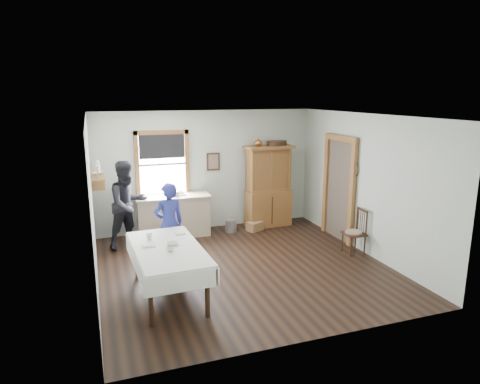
% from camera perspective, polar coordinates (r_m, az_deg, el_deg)
% --- Properties ---
extents(room, '(5.01, 5.01, 2.70)m').
position_cam_1_polar(room, '(7.43, 0.49, -0.33)').
color(room, black).
rests_on(room, ground).
extents(window, '(1.18, 0.07, 1.48)m').
position_cam_1_polar(window, '(9.48, -10.31, 4.15)').
color(window, white).
rests_on(window, room).
extents(doorway, '(0.09, 1.14, 2.22)m').
position_cam_1_polar(doorway, '(9.28, 13.09, 0.86)').
color(doorway, '#4E4237').
rests_on(doorway, room).
extents(wall_shelf, '(0.24, 1.00, 0.44)m').
position_cam_1_polar(wall_shelf, '(8.47, -18.46, 2.21)').
color(wall_shelf, brown).
rests_on(wall_shelf, room).
extents(framed_picture, '(0.30, 0.04, 0.40)m').
position_cam_1_polar(framed_picture, '(9.73, -3.57, 4.06)').
color(framed_picture, '#371F13').
rests_on(framed_picture, room).
extents(rug_beater, '(0.01, 0.27, 0.27)m').
position_cam_1_polar(rug_beater, '(8.73, 15.17, 3.71)').
color(rug_beater, black).
rests_on(rug_beater, room).
extents(work_counter, '(1.60, 0.65, 0.91)m').
position_cam_1_polar(work_counter, '(9.45, -8.88, -3.16)').
color(work_counter, tan).
rests_on(work_counter, room).
extents(china_hutch, '(1.13, 0.58, 1.89)m').
position_cam_1_polar(china_hutch, '(9.99, 3.82, 0.77)').
color(china_hutch, brown).
rests_on(china_hutch, room).
extents(dining_table, '(1.11, 1.99, 0.78)m').
position_cam_1_polar(dining_table, '(6.79, -9.52, -10.36)').
color(dining_table, white).
rests_on(dining_table, room).
extents(spindle_chair, '(0.43, 0.43, 0.89)m').
position_cam_1_polar(spindle_chair, '(8.62, 14.97, -5.12)').
color(spindle_chair, '#371F13').
rests_on(spindle_chair, room).
extents(pail, '(0.29, 0.29, 0.28)m').
position_cam_1_polar(pail, '(9.71, -1.23, -4.51)').
color(pail, '#989AA0').
rests_on(pail, room).
extents(wicker_basket, '(0.41, 0.36, 0.20)m').
position_cam_1_polar(wicker_basket, '(9.80, 1.97, -4.57)').
color(wicker_basket, '#9A7145').
rests_on(wicker_basket, room).
extents(woman_blue, '(0.57, 0.44, 1.41)m').
position_cam_1_polar(woman_blue, '(7.88, -9.43, -4.60)').
color(woman_blue, navy).
rests_on(woman_blue, room).
extents(figure_dark, '(1.00, 0.92, 1.64)m').
position_cam_1_polar(figure_dark, '(8.90, -14.68, -2.00)').
color(figure_dark, black).
rests_on(figure_dark, room).
extents(table_cup_a, '(0.15, 0.15, 0.09)m').
position_cam_1_polar(table_cup_a, '(6.46, -9.29, -7.44)').
color(table_cup_a, silver).
rests_on(table_cup_a, dining_table).
extents(table_cup_b, '(0.13, 0.13, 0.10)m').
position_cam_1_polar(table_cup_b, '(7.02, -11.98, -5.83)').
color(table_cup_b, silver).
rests_on(table_cup_b, dining_table).
extents(table_bowl, '(0.22, 0.22, 0.05)m').
position_cam_1_polar(table_bowl, '(6.72, -8.94, -6.79)').
color(table_bowl, silver).
rests_on(table_bowl, dining_table).
extents(counter_book, '(0.23, 0.27, 0.02)m').
position_cam_1_polar(counter_book, '(9.36, -8.62, -0.36)').
color(counter_book, '#725C4C').
rests_on(counter_book, work_counter).
extents(counter_bowl, '(0.19, 0.19, 0.06)m').
position_cam_1_polar(counter_bowl, '(9.45, -7.99, -0.11)').
color(counter_bowl, silver).
rests_on(counter_bowl, work_counter).
extents(shelf_bowl, '(0.22, 0.22, 0.05)m').
position_cam_1_polar(shelf_bowl, '(8.48, -18.48, 2.38)').
color(shelf_bowl, silver).
rests_on(shelf_bowl, wall_shelf).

